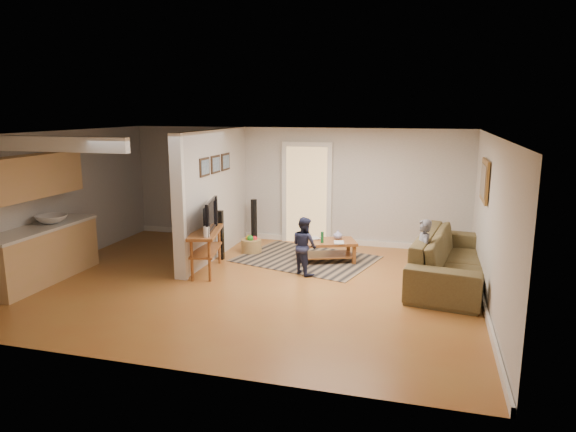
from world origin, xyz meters
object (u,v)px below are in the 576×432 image
Objects in this scene: speaker_right at (254,220)px; child at (421,288)px; coffee_table at (328,245)px; toddler at (304,274)px; speaker_left at (221,235)px; tv_console at (206,235)px; toy_basket at (251,245)px; sofa at (451,282)px.

speaker_right is 0.82× the size of child.
toddler is (-0.27, -0.86, -0.32)m from coffee_table.
speaker_left is 3.90m from child.
tv_console is at bearing 51.58° from toddler.
toddler reaches higher than toy_basket.
speaker_left is at bearing -168.43° from coffee_table.
tv_console is 3.06× the size of toy_basket.
speaker_left is (-0.06, 0.80, -0.20)m from tv_console.
speaker_left reaches higher than toy_basket.
toy_basket is (0.40, 0.63, -0.33)m from speaker_left.
toddler is at bearing -14.21° from speaker_left.
speaker_right is at bearing 75.91° from sofa.
tv_console is 1.88m from toddler.
speaker_right is 2.57m from toddler.
sofa is 2.22× the size of tv_console.
toddler is at bearing -37.95° from toy_basket.
coffee_table is at bearing -67.40° from toddler.
tv_console reaches higher than sofa.
speaker_right is at bearing 105.30° from toy_basket.
toy_basket is 3.66m from child.
speaker_right reaches higher than toy_basket.
coffee_table reaches higher than toddler.
speaker_left is (-4.30, 0.23, 0.49)m from sofa.
toy_basket is at bearing 1.81° from toddler.
coffee_table is at bearing 11.43° from speaker_left.
speaker_left is 2.33× the size of toy_basket.
tv_console is (-4.24, -0.57, 0.69)m from sofa.
tv_console is at bearing -148.30° from coffee_table.
coffee_table is 2.18m from speaker_right.
coffee_table is 0.96m from toddler.
speaker_left reaches higher than speaker_right.
speaker_left is at bearing 25.69° from toddler.
coffee_table is (-2.26, 0.65, 0.32)m from sofa.
child is (3.40, -1.32, -0.15)m from toy_basket.
coffee_table reaches higher than child.
toy_basket is (0.24, -0.87, -0.32)m from speaker_right.
toddler reaches higher than sofa.
tv_console is 1.35× the size of speaker_right.
sofa is at bearing 120.33° from child.
toddler is at bearing -2.02° from tv_console.
coffee_table is 2.09m from speaker_left.
coffee_table is 2.88× the size of toy_basket.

